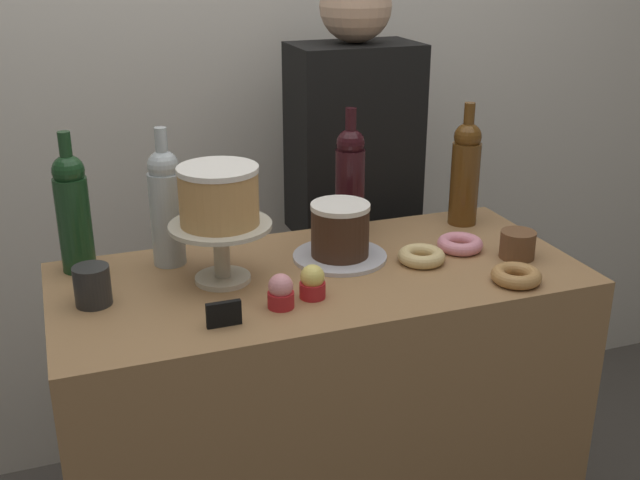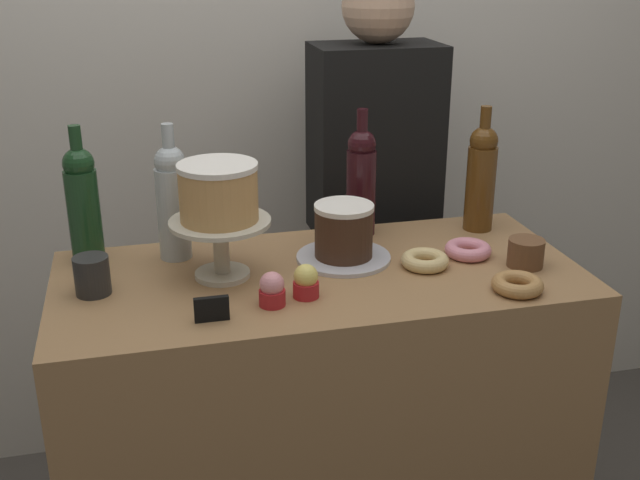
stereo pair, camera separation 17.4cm
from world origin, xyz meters
TOP-DOWN VIEW (x-y plane):
  - back_wall at (0.00, 0.85)m, footprint 6.00×0.05m
  - display_counter at (0.00, 0.00)m, footprint 1.20×0.55m
  - cake_stand_pedestal at (-0.22, 0.03)m, footprint 0.23×0.23m
  - white_layer_cake at (-0.22, 0.03)m, footprint 0.18×0.18m
  - silver_serving_platter at (0.07, 0.06)m, footprint 0.23×0.23m
  - chocolate_round_cake at (0.07, 0.06)m, footprint 0.14×0.14m
  - wine_bottle_amber at (0.47, 0.18)m, footprint 0.08×0.08m
  - wine_bottle_clear at (-0.31, 0.17)m, footprint 0.08×0.08m
  - wine_bottle_dark_red at (0.16, 0.22)m, footprint 0.08×0.08m
  - wine_bottle_green at (-0.52, 0.21)m, footprint 0.08×0.08m
  - cupcake_strawberry at (-0.14, -0.14)m, footprint 0.06×0.06m
  - cupcake_lemon at (-0.06, -0.12)m, footprint 0.06×0.06m
  - donut_glazed at (0.25, -0.03)m, footprint 0.11×0.11m
  - donut_maple at (0.39, -0.20)m, footprint 0.11×0.11m
  - donut_pink at (0.37, 0.01)m, footprint 0.11×0.11m
  - cookie_stack at (0.47, -0.08)m, footprint 0.08×0.08m
  - price_sign_chalkboard at (-0.27, -0.18)m, footprint 0.07×0.01m
  - coffee_cup_ceramic at (-0.50, 0.01)m, footprint 0.08×0.08m
  - barista_figure at (0.29, 0.50)m, footprint 0.36×0.22m

SIDE VIEW (x-z plane):
  - display_counter at x=0.00m, z-range 0.00..0.96m
  - barista_figure at x=0.29m, z-range 0.04..1.64m
  - silver_serving_platter at x=0.07m, z-range 0.96..0.97m
  - donut_glazed at x=0.25m, z-range 0.96..0.99m
  - donut_maple at x=0.39m, z-range 0.96..0.99m
  - donut_pink at x=0.37m, z-range 0.96..0.99m
  - price_sign_chalkboard at x=-0.27m, z-range 0.96..1.01m
  - cookie_stack at x=0.47m, z-range 0.96..1.02m
  - cupcake_strawberry at x=-0.14m, z-range 0.95..1.03m
  - cupcake_lemon at x=-0.06m, z-range 0.95..1.03m
  - coffee_cup_ceramic at x=-0.50m, z-range 0.96..1.04m
  - chocolate_round_cake at x=0.07m, z-range 0.97..1.09m
  - cake_stand_pedestal at x=-0.22m, z-range 0.98..1.12m
  - wine_bottle_amber at x=0.47m, z-range 0.94..1.26m
  - wine_bottle_clear at x=-0.31m, z-range 0.94..1.26m
  - wine_bottle_dark_red at x=0.16m, z-range 0.94..1.26m
  - wine_bottle_green at x=-0.52m, z-range 0.94..1.26m
  - white_layer_cake at x=-0.22m, z-range 1.09..1.22m
  - back_wall at x=0.00m, z-range 0.00..2.60m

